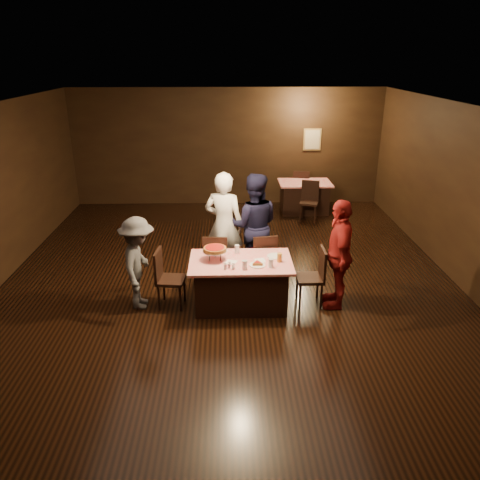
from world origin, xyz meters
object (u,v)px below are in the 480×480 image
(pizza_stand, at_px, (215,249))
(glass_front_left, at_px, (245,265))
(main_table, at_px, (241,283))
(diner_white_jacket, at_px, (224,225))
(diner_navy_hoodie, at_px, (254,225))
(chair_far_right, at_px, (262,258))
(chair_end_left, at_px, (171,279))
(chair_end_right, at_px, (310,277))
(chair_back_far, at_px, (301,187))
(diner_red_shirt, at_px, (339,254))
(back_table, at_px, (304,197))
(glass_front_right, at_px, (271,263))
(diner_grey_knit, at_px, (138,263))
(chair_back_near, at_px, (309,202))
(chair_far_left, at_px, (216,259))
(glass_back, at_px, (237,249))
(glass_amber, at_px, (280,258))
(plate_empty, at_px, (275,256))

(pizza_stand, height_order, glass_front_left, pizza_stand)
(main_table, bearing_deg, diner_white_jacket, 102.94)
(diner_navy_hoodie, xyz_separation_m, pizza_stand, (-0.66, -1.09, 0.01))
(chair_far_right, relative_size, chair_end_left, 1.00)
(diner_navy_hoodie, bearing_deg, main_table, 79.73)
(chair_end_right, distance_m, chair_back_far, 5.38)
(chair_back_far, bearing_deg, diner_red_shirt, 97.10)
(pizza_stand, bearing_deg, back_table, 65.25)
(glass_front_right, bearing_deg, diner_grey_knit, 172.88)
(back_table, relative_size, diner_red_shirt, 0.74)
(diner_red_shirt, bearing_deg, chair_back_far, -175.15)
(chair_far_right, distance_m, glass_front_left, 1.17)
(main_table, distance_m, chair_end_left, 1.10)
(chair_back_near, relative_size, chair_back_far, 1.00)
(diner_white_jacket, bearing_deg, chair_back_near, -107.90)
(chair_far_left, bearing_deg, glass_back, 132.61)
(glass_front_right, height_order, glass_back, same)
(glass_back, bearing_deg, diner_navy_hoodie, 69.44)
(back_table, relative_size, chair_far_left, 1.37)
(chair_end_left, relative_size, diner_grey_knit, 0.64)
(diner_white_jacket, bearing_deg, glass_amber, 142.99)
(chair_back_near, distance_m, diner_red_shirt, 4.11)
(chair_far_right, distance_m, diner_navy_hoodie, 0.62)
(glass_front_left, bearing_deg, chair_back_near, 68.47)
(chair_back_far, xyz_separation_m, plate_empty, (-1.21, -5.18, 0.30))
(plate_empty, bearing_deg, chair_back_far, 76.86)
(chair_far_left, relative_size, glass_front_right, 6.79)
(diner_red_shirt, bearing_deg, diner_navy_hoodie, -125.82)
(back_table, relative_size, glass_front_right, 9.29)
(diner_navy_hoodie, height_order, glass_front_left, diner_navy_hoodie)
(diner_red_shirt, distance_m, glass_front_left, 1.49)
(diner_red_shirt, bearing_deg, glass_front_left, -72.79)
(diner_navy_hoodie, bearing_deg, plate_empty, 108.97)
(back_table, bearing_deg, main_table, -110.39)
(pizza_stand, bearing_deg, glass_front_right, -19.44)
(chair_far_left, distance_m, glass_back, 0.68)
(chair_far_left, relative_size, plate_empty, 3.80)
(chair_far_left, xyz_separation_m, glass_front_right, (0.85, -1.00, 0.37))
(chair_end_right, xyz_separation_m, diner_white_jacket, (-1.36, 1.13, 0.48))
(main_table, distance_m, diner_grey_knit, 1.63)
(chair_end_right, bearing_deg, chair_back_near, 170.62)
(pizza_stand, height_order, plate_empty, pizza_stand)
(diner_navy_hoodie, bearing_deg, chair_back_near, -114.51)
(glass_front_left, bearing_deg, diner_grey_knit, 169.48)
(diner_grey_knit, relative_size, plate_empty, 5.97)
(main_table, xyz_separation_m, plate_empty, (0.55, 0.15, 0.39))
(chair_far_right, relative_size, diner_white_jacket, 0.50)
(chair_back_near, height_order, diner_white_jacket, diner_white_jacket)
(chair_far_right, height_order, diner_grey_knit, diner_grey_knit)
(chair_back_far, distance_m, diner_grey_knit, 6.30)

